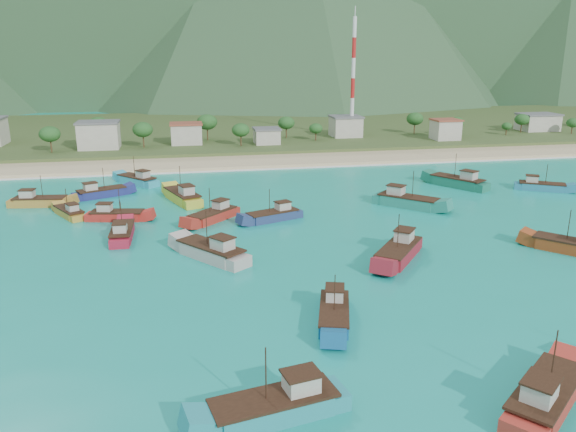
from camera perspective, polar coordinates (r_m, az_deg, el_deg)
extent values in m
plane|color=#0B817F|center=(72.01, -3.25, -6.61)|extent=(600.00, 600.00, 0.00)
cube|color=beige|center=(147.67, -7.51, 5.30)|extent=(400.00, 18.00, 1.20)
cube|color=#385123|center=(207.80, -8.65, 8.46)|extent=(400.00, 110.00, 2.40)
cube|color=white|center=(138.38, -7.24, 4.56)|extent=(400.00, 2.50, 0.08)
cube|color=beige|center=(168.38, -18.64, 7.73)|extent=(10.94, 8.49, 7.15)
cube|color=beige|center=(170.44, -10.29, 8.18)|extent=(8.87, 7.39, 5.73)
cube|color=beige|center=(168.55, -2.17, 8.07)|extent=(7.18, 7.25, 4.16)
cube|color=beige|center=(183.73, 5.87, 8.99)|extent=(9.05, 8.73, 6.10)
cube|color=beige|center=(182.95, 15.70, 8.40)|extent=(7.66, 6.82, 5.83)
cube|color=beige|center=(215.23, 24.03, 8.65)|extent=(12.43, 8.90, 5.33)
cylinder|color=red|center=(183.64, 6.47, 8.97)|extent=(1.20, 1.20, 6.11)
cylinder|color=white|center=(182.96, 6.53, 10.87)|extent=(1.20, 1.20, 6.11)
cylinder|color=red|center=(182.48, 6.59, 12.78)|extent=(1.20, 1.20, 6.11)
cylinder|color=white|center=(182.21, 6.66, 14.70)|extent=(1.20, 1.20, 6.11)
cylinder|color=red|center=(182.14, 6.72, 16.62)|extent=(1.20, 1.20, 6.11)
cylinder|color=white|center=(182.27, 6.79, 18.54)|extent=(1.20, 1.20, 6.11)
cube|color=navy|center=(96.92, -1.58, -0.14)|extent=(10.59, 6.38, 1.85)
cube|color=beige|center=(97.47, -0.53, 0.99)|extent=(2.82, 2.56, 1.50)
cylinder|color=#382114|center=(95.83, -1.90, 1.54)|extent=(0.12, 0.12, 4.17)
cube|color=#B27C2F|center=(115.76, -23.86, 1.21)|extent=(10.96, 4.52, 1.93)
cube|color=beige|center=(116.14, -24.96, 2.02)|extent=(2.65, 2.25, 1.57)
cylinder|color=#382114|center=(114.84, -23.76, 2.73)|extent=(0.12, 0.12, 4.35)
cube|color=#AD291E|center=(97.56, -7.66, -0.14)|extent=(9.82, 9.85, 1.95)
cube|color=beige|center=(98.67, -6.86, 1.15)|extent=(3.12, 3.12, 1.59)
cylinder|color=#382114|center=(96.27, -7.97, 1.59)|extent=(0.12, 0.12, 4.39)
cube|color=#218371|center=(107.64, 12.11, 1.30)|extent=(11.50, 11.46, 2.28)
cube|color=beige|center=(108.06, 10.92, 2.56)|extent=(3.64, 3.63, 1.85)
cylinder|color=#382114|center=(106.51, 12.58, 3.17)|extent=(0.12, 0.12, 5.13)
cube|color=gold|center=(106.67, -21.34, 0.21)|extent=(6.80, 9.12, 1.64)
cube|color=beige|center=(104.61, -21.07, 0.77)|extent=(2.45, 2.59, 1.33)
cylinder|color=#382114|center=(106.48, -21.58, 1.64)|extent=(0.12, 0.12, 3.68)
cube|color=#AB2D22|center=(52.90, 24.72, -16.52)|extent=(11.51, 10.29, 2.17)
cube|color=beige|center=(49.83, 24.20, -15.94)|extent=(3.49, 3.42, 1.77)
cylinder|color=#382114|center=(51.74, 25.41, -12.85)|extent=(0.12, 0.12, 4.89)
cube|color=#8F3B18|center=(91.36, 26.76, -2.93)|extent=(9.97, 10.77, 2.06)
cylinder|color=#382114|center=(90.52, 26.64, -0.85)|extent=(0.12, 0.12, 4.64)
cube|color=teal|center=(127.90, -15.09, 3.42)|extent=(9.69, 10.41, 2.00)
cube|color=beige|center=(125.77, -14.53, 4.09)|extent=(3.16, 3.21, 1.62)
cylinder|color=#382114|center=(127.73, -15.37, 4.87)|extent=(0.12, 0.12, 4.50)
cube|color=red|center=(101.52, -16.94, -0.10)|extent=(10.38, 4.81, 1.82)
cube|color=beige|center=(101.70, -18.12, 0.79)|extent=(2.58, 2.23, 1.48)
cylinder|color=#382114|center=(100.59, -16.77, 1.51)|extent=(0.12, 0.12, 4.09)
cube|color=teal|center=(47.27, -1.43, -19.14)|extent=(11.95, 5.57, 2.09)
cube|color=beige|center=(46.94, 1.36, -16.63)|extent=(2.97, 2.58, 1.70)
cylinder|color=#382114|center=(45.19, -2.26, -15.81)|extent=(0.12, 0.12, 4.71)
cube|color=maroon|center=(80.37, 11.14, -3.86)|extent=(10.42, 11.77, 2.22)
cube|color=beige|center=(81.99, 11.72, -2.00)|extent=(3.47, 3.56, 1.80)
cylinder|color=#382114|center=(78.58, 11.14, -1.55)|extent=(0.12, 0.12, 4.99)
cube|color=gold|center=(110.90, -10.68, 1.82)|extent=(7.61, 12.81, 2.24)
cube|color=beige|center=(108.11, -10.26, 2.57)|extent=(3.07, 3.40, 1.82)
cylinder|color=#382114|center=(110.69, -10.91, 3.72)|extent=(0.12, 0.12, 5.04)
cube|color=#B1A6A0|center=(79.93, -7.84, -3.81)|extent=(10.33, 11.84, 2.22)
cube|color=beige|center=(77.48, -6.68, -2.84)|extent=(3.47, 3.56, 1.80)
cylinder|color=#382114|center=(79.27, -8.27, -1.25)|extent=(0.12, 0.12, 4.99)
cube|color=#A81A32|center=(91.63, -16.47, -1.80)|extent=(3.18, 10.42, 1.89)
cube|color=beige|center=(89.11, -16.68, -1.18)|extent=(1.93, 2.38, 1.53)
cylinder|color=#382114|center=(91.31, -16.59, 0.14)|extent=(0.12, 0.12, 4.25)
cube|color=#196E55|center=(126.38, 16.79, 3.20)|extent=(10.07, 12.80, 2.32)
cube|color=beige|center=(124.71, 17.91, 3.93)|extent=(3.54, 3.71, 1.89)
cylinder|color=#382114|center=(125.96, 16.65, 4.93)|extent=(0.12, 0.12, 5.23)
cube|color=teal|center=(129.46, 24.38, 2.62)|extent=(10.27, 7.76, 1.85)
cube|color=beige|center=(128.94, 23.55, 3.44)|extent=(2.93, 2.78, 1.50)
cylinder|color=#382114|center=(128.90, 24.79, 3.89)|extent=(0.12, 0.12, 4.15)
cube|color=#10568D|center=(61.77, 4.70, -10.18)|extent=(5.81, 10.73, 1.87)
cube|color=beige|center=(62.94, 4.77, -7.95)|extent=(2.47, 2.77, 1.52)
cylinder|color=#382114|center=(59.94, 4.77, -7.83)|extent=(0.12, 0.12, 4.21)
cube|color=navy|center=(118.67, -18.38, 2.13)|extent=(10.87, 7.19, 1.91)
cube|color=beige|center=(117.70, -19.45, 2.79)|extent=(2.98, 2.75, 1.55)
cylinder|color=#382114|center=(118.15, -18.24, 3.64)|extent=(0.12, 0.12, 4.31)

